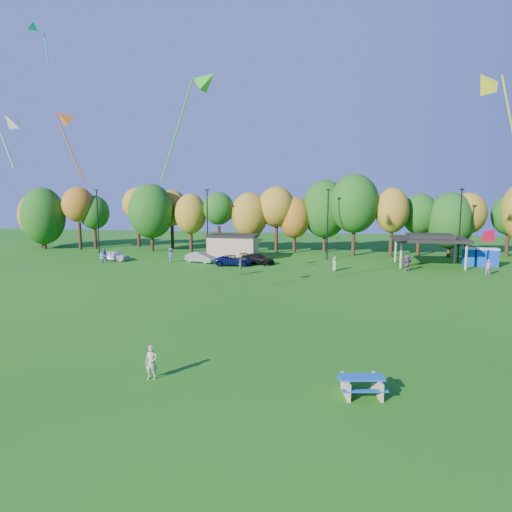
% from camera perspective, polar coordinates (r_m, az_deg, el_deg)
% --- Properties ---
extents(ground, '(160.00, 160.00, 0.00)m').
position_cam_1_polar(ground, '(21.28, 0.39, -15.72)').
color(ground, '#19600F').
rests_on(ground, ground).
extents(tree_line, '(93.57, 10.55, 11.15)m').
position_cam_1_polar(tree_line, '(64.94, 6.40, 5.49)').
color(tree_line, black).
rests_on(tree_line, ground).
extents(lamp_posts, '(64.50, 0.25, 9.09)m').
position_cam_1_polar(lamp_posts, '(59.35, 8.94, 4.24)').
color(lamp_posts, black).
rests_on(lamp_posts, ground).
extents(utility_building, '(6.30, 4.30, 3.25)m').
position_cam_1_polar(utility_building, '(59.16, -2.87, 1.15)').
color(utility_building, tan).
rests_on(utility_building, ground).
extents(pavilion, '(8.20, 6.20, 3.77)m').
position_cam_1_polar(pavilion, '(57.47, 20.89, 2.04)').
color(pavilion, tan).
rests_on(pavilion, ground).
extents(porta_potties, '(3.75, 1.44, 2.18)m').
position_cam_1_polar(porta_potties, '(59.69, 26.25, -0.12)').
color(porta_potties, '#0E40B7').
rests_on(porta_potties, ground).
extents(picnic_table, '(2.14, 1.88, 0.81)m').
position_cam_1_polar(picnic_table, '(20.59, 13.05, -15.34)').
color(picnic_table, tan).
rests_on(picnic_table, ground).
extents(kite_flyer, '(0.61, 0.43, 1.59)m').
position_cam_1_polar(kite_flyer, '(22.06, -12.93, -12.83)').
color(kite_flyer, tan).
rests_on(kite_flyer, ground).
extents(car_a, '(4.02, 2.13, 1.30)m').
position_cam_1_polar(car_a, '(60.89, -17.24, 0.06)').
color(car_a, silver).
rests_on(car_a, ground).
extents(car_b, '(4.16, 2.54, 1.29)m').
position_cam_1_polar(car_b, '(56.94, -6.97, -0.17)').
color(car_b, gray).
rests_on(car_b, ground).
extents(car_c, '(4.67, 2.54, 1.24)m').
position_cam_1_polar(car_c, '(54.23, -2.75, -0.55)').
color(car_c, '#0B1346').
rests_on(car_c, ground).
extents(car_d, '(4.64, 3.10, 1.25)m').
position_cam_1_polar(car_d, '(55.38, 0.19, -0.36)').
color(car_d, black).
rests_on(car_d, ground).
extents(far_person_0, '(1.62, 1.55, 1.84)m').
position_cam_1_polar(far_person_0, '(53.16, 18.36, -0.78)').
color(far_person_0, '#973E8B').
rests_on(far_person_0, ground).
extents(far_person_1, '(1.29, 1.22, 1.75)m').
position_cam_1_polar(far_person_1, '(57.82, -10.59, 0.11)').
color(far_person_1, '#424A91').
rests_on(far_person_1, ground).
extents(far_person_2, '(0.61, 0.41, 1.66)m').
position_cam_1_polar(far_person_2, '(53.83, 27.06, -1.24)').
color(far_person_2, '#C05AA6').
rests_on(far_person_2, ground).
extents(far_person_3, '(0.50, 0.99, 1.62)m').
position_cam_1_polar(far_person_3, '(48.04, -1.94, -1.40)').
color(far_person_3, '#6D8C56').
rests_on(far_person_3, ground).
extents(far_person_4, '(0.78, 0.91, 1.59)m').
position_cam_1_polar(far_person_4, '(51.24, 9.81, -0.95)').
color(far_person_4, gray).
rests_on(far_person_4, ground).
extents(far_person_5, '(0.91, 0.74, 1.75)m').
position_cam_1_polar(far_person_5, '(59.26, -18.43, 0.02)').
color(far_person_5, '#4B56A5').
rests_on(far_person_5, ground).
extents(kite_3, '(2.66, 2.72, 5.39)m').
position_cam_1_polar(kite_3, '(37.95, -22.95, 15.58)').
color(kite_3, orange).
extents(kite_4, '(1.33, 1.30, 1.08)m').
position_cam_1_polar(kite_4, '(25.14, 27.27, 2.48)').
color(kite_4, red).
extents(kite_6, '(1.23, 2.16, 3.43)m').
position_cam_1_polar(kite_6, '(30.51, -28.35, 14.64)').
color(kite_6, silver).
extents(kite_7, '(4.34, 1.54, 7.43)m').
position_cam_1_polar(kite_7, '(32.11, -6.25, 20.86)').
color(kite_7, green).
extents(kite_10, '(2.32, 2.34, 4.46)m').
position_cam_1_polar(kite_10, '(56.75, -26.16, 24.37)').
color(kite_10, '#0BAE8C').
extents(kite_11, '(3.36, 2.39, 5.63)m').
position_cam_1_polar(kite_11, '(34.59, 26.87, 18.79)').
color(kite_11, yellow).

